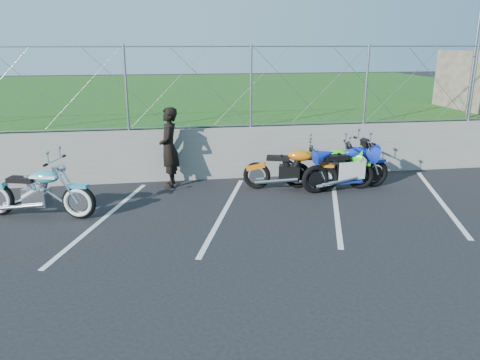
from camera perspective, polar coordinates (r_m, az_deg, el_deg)
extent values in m
plane|color=black|center=(8.72, -1.09, -6.10)|extent=(90.00, 90.00, 0.00)
cube|color=slate|center=(11.84, -3.47, 3.27)|extent=(30.00, 0.22, 1.30)
cube|color=#1B4913|center=(21.68, -6.14, 9.22)|extent=(30.00, 20.00, 1.30)
cylinder|color=gray|center=(11.53, -3.70, 15.95)|extent=(28.00, 0.03, 0.03)
cylinder|color=gray|center=(11.70, -3.53, 6.61)|extent=(28.00, 0.03, 0.03)
cylinder|color=gray|center=(14.51, 26.57, 12.62)|extent=(0.08, 0.08, 3.00)
cube|color=silver|center=(9.67, -16.22, -4.46)|extent=(1.49, 4.31, 0.01)
cube|color=silver|center=(9.65, -1.92, -3.83)|extent=(1.49, 4.31, 0.01)
cube|color=silver|center=(10.20, 11.60, -3.02)|extent=(1.49, 4.31, 0.01)
cube|color=silver|center=(11.26, 23.13, -2.19)|extent=(1.49, 4.31, 0.01)
torus|color=black|center=(9.67, -19.02, -2.55)|extent=(0.70, 0.30, 0.69)
cube|color=silver|center=(10.05, -23.53, -1.89)|extent=(0.54, 0.41, 0.36)
ellipsoid|color=teal|center=(9.83, -22.64, 0.37)|extent=(0.60, 0.40, 0.24)
cube|color=black|center=(10.10, -25.09, 0.05)|extent=(0.57, 0.38, 0.09)
cube|color=teal|center=(9.58, -19.20, -0.71)|extent=(0.43, 0.26, 0.06)
cylinder|color=silver|center=(9.63, -21.64, 2.23)|extent=(0.23, 0.73, 0.03)
torus|color=black|center=(11.03, 2.06, 0.55)|extent=(0.65, 0.30, 0.65)
torus|color=black|center=(10.98, 10.23, 0.22)|extent=(0.65, 0.30, 0.65)
cube|color=black|center=(10.95, 6.04, 0.87)|extent=(0.55, 0.42, 0.36)
ellipsoid|color=#D3650C|center=(10.84, 7.33, 2.95)|extent=(0.60, 0.41, 0.24)
cube|color=black|center=(10.88, 4.66, 2.68)|extent=(0.58, 0.40, 0.09)
cube|color=#D3650C|center=(10.90, 10.32, 1.75)|extent=(0.43, 0.27, 0.06)
cylinder|color=silver|center=(10.79, 8.56, 4.21)|extent=(0.25, 0.73, 0.03)
torus|color=black|center=(11.16, 7.02, 0.57)|extent=(0.64, 0.23, 0.63)
torus|color=black|center=(11.40, 14.46, 0.49)|extent=(0.64, 0.23, 0.63)
cube|color=black|center=(11.23, 10.70, 1.04)|extent=(0.53, 0.38, 0.35)
ellipsoid|color=#2FC919|center=(11.16, 11.98, 3.09)|extent=(0.59, 0.35, 0.24)
cube|color=black|center=(11.10, 9.41, 2.77)|extent=(0.56, 0.35, 0.09)
cube|color=#2FC919|center=(11.32, 14.57, 1.91)|extent=(0.42, 0.23, 0.06)
cylinder|color=silver|center=(11.14, 12.97, 4.29)|extent=(0.17, 0.74, 0.03)
torus|color=black|center=(10.83, 9.18, 0.11)|extent=(0.68, 0.23, 0.67)
torus|color=black|center=(11.63, 16.17, 0.78)|extent=(0.68, 0.23, 0.67)
cube|color=black|center=(11.17, 12.73, 1.00)|extent=(0.56, 0.39, 0.38)
ellipsoid|color=#132CB5|center=(11.19, 13.97, 3.31)|extent=(0.63, 0.36, 0.26)
cube|color=black|center=(10.93, 11.54, 2.74)|extent=(0.59, 0.35, 0.10)
cube|color=#132CB5|center=(11.55, 16.29, 2.28)|extent=(0.45, 0.23, 0.07)
cylinder|color=silver|center=(11.23, 14.90, 4.65)|extent=(0.16, 0.80, 0.03)
imported|color=black|center=(11.21, -8.64, 3.93)|extent=(0.49, 0.71, 1.90)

